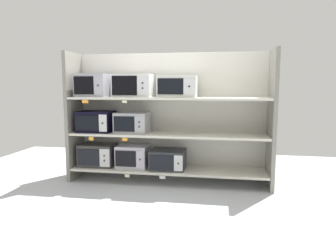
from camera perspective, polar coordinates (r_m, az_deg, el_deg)
name	(u,v)px	position (r m, az deg, el deg)	size (l,w,h in m)	color
ground	(153,211)	(3.46, -2.87, -15.32)	(6.65, 6.00, 0.02)	#B2B7BC
back_panel	(171,116)	(4.47, 0.59, 1.85)	(2.85, 0.04, 1.79)	beige
upright_left	(75,116)	(4.62, -16.83, 1.71)	(0.05, 0.51, 1.79)	gray
upright_right	(272,120)	(4.19, 18.60, 1.10)	(0.05, 0.51, 1.79)	gray
shelf_0	(168,169)	(4.33, 0.00, -8.00)	(2.65, 0.51, 0.03)	beige
microwave_0	(98,155)	(4.56, -12.78, -5.19)	(0.49, 0.37, 0.31)	#343231
microwave_1	(133,156)	(4.39, -6.52, -5.55)	(0.43, 0.34, 0.31)	#B8B1C1
microwave_2	(168,159)	(4.29, 0.01, -6.14)	(0.47, 0.42, 0.26)	#282C30
price_tag_0	(127,176)	(4.21, -7.54, -9.08)	(0.07, 0.00, 0.04)	beige
price_tag_1	(162,177)	(4.09, -1.04, -9.45)	(0.08, 0.00, 0.04)	white
shelf_1	(168,134)	(4.22, 0.00, -1.55)	(2.65, 0.51, 0.03)	beige
microwave_3	(96,121)	(4.48, -13.08, 0.84)	(0.47, 0.40, 0.29)	black
microwave_4	(132,122)	(4.31, -6.58, 0.65)	(0.44, 0.39, 0.28)	#A2A1A8
price_tag_2	(91,139)	(4.27, -13.97, -2.28)	(0.06, 0.00, 0.05)	orange
price_tag_3	(125,139)	(4.10, -7.98, -2.46)	(0.07, 0.00, 0.04)	orange
shelf_2	(168,98)	(4.18, 0.00, 5.13)	(2.65, 0.51, 0.03)	beige
microwave_5	(94,85)	(4.47, -13.54, 7.28)	(0.43, 0.40, 0.31)	#A3A2AD
microwave_6	(133,86)	(4.27, -6.42, 7.41)	(0.52, 0.37, 0.31)	silver
microwave_7	(178,86)	(4.15, 1.82, 7.30)	(0.51, 0.41, 0.29)	silver
price_tag_4	(85,102)	(4.24, -15.00, 4.36)	(0.09, 0.00, 0.04)	orange
price_tag_5	(124,102)	(4.05, -8.04, 4.47)	(0.06, 0.00, 0.03)	beige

